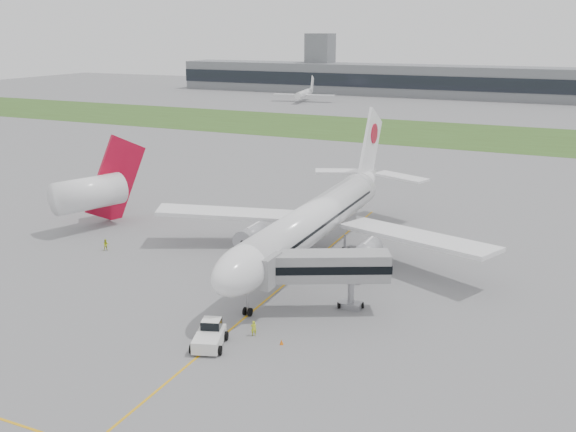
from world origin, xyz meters
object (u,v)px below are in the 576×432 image
at_px(jet_bridge, 316,267).
at_px(ground_crew_near, 254,328).
at_px(pushback_tug, 210,335).
at_px(neighbor_aircraft, 93,191).
at_px(airliner, 317,218).

height_order(jet_bridge, ground_crew_near, jet_bridge).
xyz_separation_m(pushback_tug, neighbor_aircraft, (-36.44, 26.17, 4.67)).
bearing_deg(pushback_tug, ground_crew_near, 31.94).
bearing_deg(ground_crew_near, pushback_tug, 18.54).
bearing_deg(neighbor_aircraft, pushback_tug, -15.01).
bearing_deg(airliner, jet_bridge, -68.41).
height_order(airliner, pushback_tug, airliner).
bearing_deg(pushback_tug, neighbor_aircraft, 125.96).
bearing_deg(pushback_tug, airliner, 71.26).
bearing_deg(jet_bridge, pushback_tug, -144.90).
height_order(airliner, neighbor_aircraft, airliner).
xyz_separation_m(ground_crew_near, neighbor_aircraft, (-39.39, 22.62, 4.93)).
bearing_deg(neighbor_aircraft, jet_bridge, 1.84).
distance_m(pushback_tug, neighbor_aircraft, 45.11).
distance_m(jet_bridge, neighbor_aircraft, 45.31).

